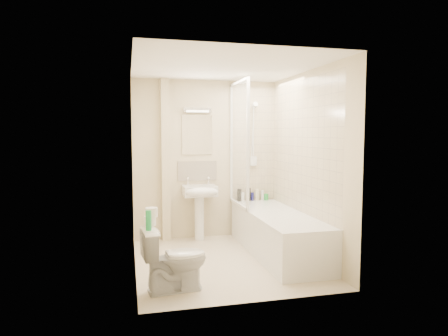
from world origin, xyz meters
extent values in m
plane|color=beige|center=(0.00, 0.00, 0.00)|extent=(2.50, 2.50, 0.00)
cube|color=beige|center=(0.00, 1.25, 1.20)|extent=(2.20, 0.02, 2.40)
cube|color=beige|center=(-1.10, 0.00, 1.20)|extent=(0.02, 2.50, 2.40)
cube|color=beige|center=(1.10, 0.00, 1.20)|extent=(0.02, 2.50, 2.40)
cube|color=white|center=(0.00, 0.00, 2.40)|extent=(2.20, 2.50, 0.02)
cube|color=beige|center=(0.75, 1.24, 1.42)|extent=(0.70, 0.01, 1.75)
cube|color=beige|center=(1.09, 0.15, 1.42)|extent=(0.01, 2.10, 1.75)
cube|color=beige|center=(-0.62, 1.19, 1.20)|extent=(0.12, 0.12, 2.40)
cube|color=beige|center=(-0.14, 1.24, 1.03)|extent=(0.60, 0.02, 0.30)
cube|color=white|center=(-0.14, 1.24, 1.58)|extent=(0.46, 0.01, 0.60)
cube|color=silver|center=(-0.14, 1.22, 1.95)|extent=(0.42, 0.07, 0.07)
cube|color=white|center=(0.75, 0.15, 0.28)|extent=(0.70, 2.10, 0.55)
cube|color=white|center=(0.75, 0.15, 0.49)|extent=(0.56, 1.96, 0.05)
cube|color=white|center=(0.40, 0.80, 1.45)|extent=(0.01, 0.90, 1.80)
cube|color=white|center=(0.40, 1.23, 1.45)|extent=(0.04, 0.04, 1.80)
cube|color=white|center=(0.40, 0.35, 1.45)|extent=(0.04, 0.04, 1.80)
cube|color=white|center=(0.40, 0.80, 2.33)|extent=(0.04, 0.90, 0.04)
cube|color=white|center=(0.40, 0.80, 0.57)|extent=(0.04, 0.90, 0.03)
cylinder|color=white|center=(0.75, 1.22, 1.55)|extent=(0.02, 0.02, 0.90)
cylinder|color=white|center=(0.75, 1.22, 1.10)|extent=(0.05, 0.05, 0.02)
cylinder|color=white|center=(0.75, 1.22, 2.00)|extent=(0.05, 0.05, 0.02)
cylinder|color=white|center=(0.75, 1.15, 2.03)|extent=(0.08, 0.11, 0.11)
cube|color=white|center=(0.75, 1.21, 1.17)|extent=(0.10, 0.05, 0.14)
cylinder|color=white|center=(0.73, 1.19, 1.60)|extent=(0.01, 0.13, 0.84)
cylinder|color=white|center=(-0.14, 1.08, 0.33)|extent=(0.14, 0.14, 0.66)
cube|color=white|center=(-0.14, 1.05, 0.75)|extent=(0.49, 0.38, 0.15)
ellipsoid|color=white|center=(-0.14, 0.88, 0.75)|extent=(0.49, 0.21, 0.15)
cube|color=silver|center=(-0.14, 1.05, 0.81)|extent=(0.34, 0.24, 0.04)
cylinder|color=white|center=(-0.29, 1.16, 0.87)|extent=(0.03, 0.03, 0.10)
cylinder|color=white|center=(0.02, 1.16, 0.87)|extent=(0.03, 0.03, 0.10)
sphere|color=white|center=(-0.29, 1.16, 0.92)|extent=(0.04, 0.04, 0.04)
sphere|color=white|center=(0.02, 1.16, 0.92)|extent=(0.04, 0.04, 0.04)
cylinder|color=black|center=(0.51, 1.16, 0.65)|extent=(0.07, 0.07, 0.19)
cylinder|color=white|center=(0.56, 1.16, 0.62)|extent=(0.06, 0.06, 0.13)
cylinder|color=black|center=(0.67, 1.16, 0.65)|extent=(0.05, 0.05, 0.20)
cylinder|color=navy|center=(0.72, 1.16, 0.61)|extent=(0.05, 0.05, 0.13)
cylinder|color=beige|center=(0.80, 1.16, 0.64)|extent=(0.06, 0.06, 0.18)
cylinder|color=silver|center=(0.89, 1.16, 0.63)|extent=(0.05, 0.05, 0.16)
cylinder|color=green|center=(0.95, 1.16, 0.60)|extent=(0.07, 0.07, 0.10)
imported|color=white|center=(-0.72, -0.78, 0.33)|extent=(0.52, 0.73, 0.66)
cylinder|color=white|center=(-0.95, -0.68, 0.71)|extent=(0.12, 0.12, 0.10)
cylinder|color=white|center=(-0.94, -0.72, 0.81)|extent=(0.12, 0.12, 0.09)
cylinder|color=green|center=(-0.98, -0.88, 0.76)|extent=(0.06, 0.06, 0.20)
camera|label=1|loc=(-1.16, -4.74, 1.60)|focal=32.00mm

